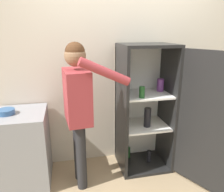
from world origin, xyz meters
name	(u,v)px	position (x,y,z in m)	size (l,w,h in m)	color
wall_back	(123,69)	(0.00, 0.98, 1.27)	(7.00, 0.06, 2.55)	beige
refrigerator	(156,111)	(0.33, 0.56, 0.81)	(0.99, 1.14, 1.62)	black
person	(78,100)	(-0.63, 0.46, 1.05)	(0.68, 0.59, 1.66)	#262628
counter	(24,148)	(-1.28, 0.62, 0.44)	(0.56, 0.61, 0.89)	gray
bowl	(6,112)	(-1.41, 0.62, 0.91)	(0.18, 0.18, 0.06)	#335B8E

